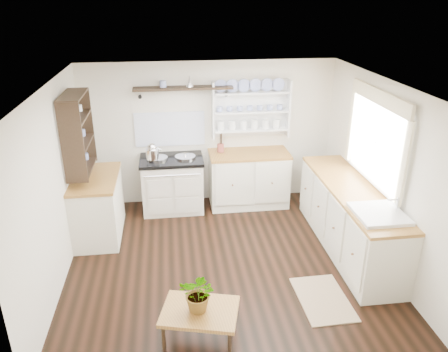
% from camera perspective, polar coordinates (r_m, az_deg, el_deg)
% --- Properties ---
extents(floor, '(4.00, 3.80, 0.01)m').
position_cam_1_polar(floor, '(5.85, 0.10, -10.93)').
color(floor, black).
rests_on(floor, ground).
extents(wall_back, '(4.00, 0.02, 2.30)m').
position_cam_1_polar(wall_back, '(7.07, -1.90, 5.59)').
color(wall_back, beige).
rests_on(wall_back, ground).
extents(wall_right, '(0.02, 3.80, 2.30)m').
position_cam_1_polar(wall_right, '(5.88, 19.82, 0.47)').
color(wall_right, beige).
rests_on(wall_right, ground).
extents(wall_left, '(0.02, 3.80, 2.30)m').
position_cam_1_polar(wall_left, '(5.43, -21.30, -1.62)').
color(wall_left, beige).
rests_on(wall_left, ground).
extents(ceiling, '(4.00, 3.80, 0.01)m').
position_cam_1_polar(ceiling, '(4.95, 0.12, 11.72)').
color(ceiling, white).
rests_on(ceiling, wall_back).
extents(window, '(0.08, 1.55, 1.22)m').
position_cam_1_polar(window, '(5.85, 19.28, 4.76)').
color(window, white).
rests_on(window, wall_right).
extents(aga_cooker, '(0.98, 0.68, 0.90)m').
position_cam_1_polar(aga_cooker, '(6.98, -6.73, -0.99)').
color(aga_cooker, beige).
rests_on(aga_cooker, floor).
extents(back_cabinets, '(1.27, 0.63, 0.90)m').
position_cam_1_polar(back_cabinets, '(7.11, 3.22, -0.26)').
color(back_cabinets, beige).
rests_on(back_cabinets, floor).
extents(right_cabinets, '(0.62, 2.43, 0.90)m').
position_cam_1_polar(right_cabinets, '(6.12, 16.03, -5.27)').
color(right_cabinets, beige).
rests_on(right_cabinets, floor).
extents(belfast_sink, '(0.55, 0.60, 0.45)m').
position_cam_1_polar(belfast_sink, '(5.37, 19.44, -5.79)').
color(belfast_sink, white).
rests_on(belfast_sink, right_cabinets).
extents(left_cabinets, '(0.62, 1.13, 0.90)m').
position_cam_1_polar(left_cabinets, '(6.46, -16.15, -3.75)').
color(left_cabinets, beige).
rests_on(left_cabinets, floor).
extents(plate_rack, '(1.20, 0.22, 0.90)m').
position_cam_1_polar(plate_rack, '(7.01, 3.44, 8.86)').
color(plate_rack, white).
rests_on(plate_rack, wall_back).
extents(high_shelf, '(1.50, 0.29, 0.16)m').
position_cam_1_polar(high_shelf, '(6.73, -5.34, 11.29)').
color(high_shelf, black).
rests_on(high_shelf, wall_back).
extents(left_shelving, '(0.28, 0.80, 1.05)m').
position_cam_1_polar(left_shelving, '(6.09, -18.58, 5.41)').
color(left_shelving, black).
rests_on(left_shelving, wall_left).
extents(kettle, '(0.19, 0.19, 0.24)m').
position_cam_1_polar(kettle, '(6.65, -9.36, 3.22)').
color(kettle, silver).
rests_on(kettle, aga_cooker).
extents(utensil_crock, '(0.11, 0.11, 0.13)m').
position_cam_1_polar(utensil_crock, '(6.93, -0.46, 3.69)').
color(utensil_crock, brown).
rests_on(utensil_crock, back_cabinets).
extents(center_table, '(0.85, 0.69, 0.40)m').
position_cam_1_polar(center_table, '(4.50, -3.16, -17.50)').
color(center_table, brown).
rests_on(center_table, floor).
extents(potted_plant, '(0.47, 0.45, 0.40)m').
position_cam_1_polar(potted_plant, '(4.34, -3.23, -15.05)').
color(potted_plant, '#3F7233').
rests_on(potted_plant, center_table).
extents(floor_rug, '(0.57, 0.86, 0.02)m').
position_cam_1_polar(floor_rug, '(5.33, 12.78, -15.39)').
color(floor_rug, '#8F6E53').
rests_on(floor_rug, floor).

